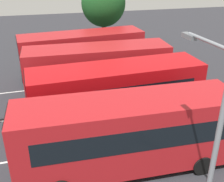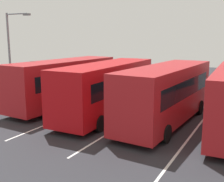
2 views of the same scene
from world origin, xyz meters
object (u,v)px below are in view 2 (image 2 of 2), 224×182
Objects in this scene: bus_center_right at (107,87)px; bus_far_right at (65,81)px; bus_center_left at (167,92)px; street_lamp at (12,52)px; pedestrian at (162,85)px.

bus_far_right is (0.56, 4.05, 0.00)m from bus_center_right.
bus_center_left is 1.00× the size of bus_far_right.
bus_center_right is 1.44× the size of street_lamp.
bus_center_left and bus_center_right have the same top height.
street_lamp reaches higher than bus_center_left.
street_lamp is at bearing 91.26° from bus_center_right.
bus_far_right is at bearing 11.57° from street_lamp.
bus_center_right is 4.09m from bus_far_right.
street_lamp is at bearing 107.53° from bus_far_right.
pedestrian is 0.26× the size of street_lamp.
bus_center_right and bus_far_right have the same top height.
bus_far_right is (0.20, 7.96, 0.00)m from bus_center_left.
bus_center_left is 5.42× the size of pedestrian.
bus_far_right is 1.43× the size of street_lamp.
street_lamp reaches higher than bus_center_right.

